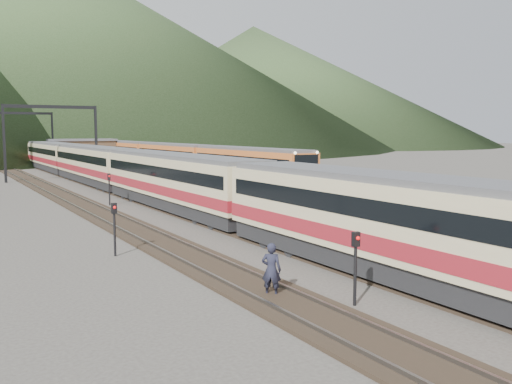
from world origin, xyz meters
TOP-DOWN VIEW (x-y plane):
  - track_main at (0.00, 40.00)m, footprint 2.60×200.00m
  - track_far at (-5.00, 40.00)m, footprint 2.60×200.00m
  - track_second at (11.50, 40.00)m, footprint 2.60×200.00m
  - platform at (5.60, 38.00)m, footprint 8.00×100.00m
  - gantry_near at (-2.85, 55.00)m, footprint 9.55×0.25m
  - gantry_far at (-2.85, 80.00)m, footprint 9.55×0.25m
  - station_shed at (5.60, 78.00)m, footprint 9.40×4.40m
  - hill_b at (30.00, 230.00)m, footprint 220.00×220.00m
  - hill_c at (110.00, 210.00)m, footprint 160.00×160.00m
  - main_train at (0.00, 38.08)m, footprint 3.13×85.57m
  - second_train at (11.50, 56.59)m, footprint 2.71×55.65m
  - short_signal_a at (-3.24, 5.05)m, footprint 0.23×0.17m
  - short_signal_b at (-3.22, 32.05)m, footprint 0.26×0.22m
  - short_signal_c at (-7.60, 15.51)m, footprint 0.22×0.16m
  - worker at (-4.97, 7.10)m, footprint 0.76×0.75m

SIDE VIEW (x-z plane):
  - track_main at x=0.00m, z-range -0.05..0.18m
  - track_far at x=-5.00m, z-range -0.05..0.18m
  - track_second at x=11.50m, z-range -0.05..0.18m
  - platform at x=5.60m, z-range 0.00..1.00m
  - worker at x=-4.97m, z-range 0.00..1.76m
  - short_signal_a at x=-3.24m, z-range 0.33..2.60m
  - short_signal_b at x=-3.22m, z-range 0.33..2.60m
  - short_signal_c at x=-7.60m, z-range 0.33..2.60m
  - second_train at x=11.50m, z-range 0.23..3.54m
  - main_train at x=0.00m, z-range 0.23..4.05m
  - station_shed at x=5.60m, z-range 1.02..4.12m
  - gantry_near at x=-2.85m, z-range 1.59..9.59m
  - gantry_far at x=-2.85m, z-range 1.59..9.59m
  - hill_c at x=110.00m, z-range 0.00..50.00m
  - hill_b at x=30.00m, z-range 0.00..75.00m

